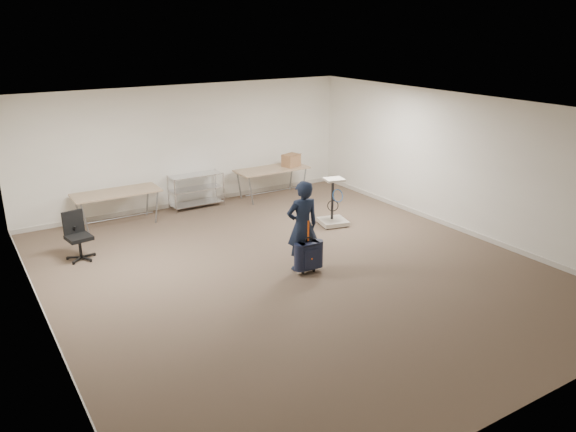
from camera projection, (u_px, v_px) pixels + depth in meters
ground at (293, 270)px, 9.81m from camera, size 9.00×9.00×0.00m
room_shell at (255, 243)px, 10.90m from camera, size 8.00×9.00×9.00m
folding_table_left at (116, 194)px, 11.81m from camera, size 1.80×0.75×0.73m
folding_table_right at (272, 171)px, 13.71m from camera, size 1.80×0.75×0.73m
wire_shelf at (196, 189)px, 13.04m from camera, size 1.22×0.47×0.80m
person at (302, 226)px, 9.59m from camera, size 0.63×0.45×1.60m
suitcase at (309, 256)px, 9.59m from camera, size 0.36×0.22×0.95m
office_chair at (79, 245)px, 10.20m from camera, size 0.54×0.54×0.88m
equipment_cart at (333, 213)px, 11.94m from camera, size 0.67×0.67×1.02m
cardboard_box at (291, 160)px, 13.87m from camera, size 0.48×0.41×0.30m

